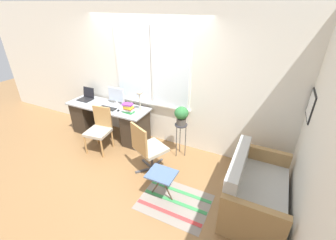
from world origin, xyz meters
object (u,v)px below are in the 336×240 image
at_px(mouse, 118,110).
at_px(desk_chair_wooden, 99,129).
at_px(plant_stand, 181,129).
at_px(laptop, 86,97).
at_px(folding_stool, 162,176).
at_px(couch_loveseat, 253,191).
at_px(potted_plant, 181,115).
at_px(desk_lamp, 140,95).
at_px(keyboard, 108,108).
at_px(monitor, 116,96).
at_px(book_stack, 128,108).
at_px(office_chair_swivel, 148,148).

bearing_deg(mouse, desk_chair_wooden, -119.71).
bearing_deg(plant_stand, laptop, 178.60).
height_order(plant_stand, folding_stool, plant_stand).
xyz_separation_m(laptop, couch_loveseat, (3.77, -0.77, -0.50)).
bearing_deg(potted_plant, plant_stand, 180.00).
xyz_separation_m(desk_lamp, desk_chair_wooden, (-0.60, -0.60, -0.59)).
bearing_deg(couch_loveseat, desk_chair_wooden, 86.11).
relative_size(keyboard, folding_stool, 0.82).
bearing_deg(plant_stand, potted_plant, 0.00).
xyz_separation_m(laptop, desk_lamp, (1.41, 0.03, 0.27)).
distance_m(laptop, couch_loveseat, 3.88).
bearing_deg(monitor, potted_plant, -5.14).
height_order(desk_lamp, potted_plant, desk_lamp).
distance_m(book_stack, plant_stand, 1.12).
bearing_deg(folding_stool, monitor, 144.02).
bearing_deg(book_stack, office_chair_swivel, -37.32).
height_order(laptop, desk_lamp, desk_lamp).
relative_size(office_chair_swivel, potted_plant, 2.74).
bearing_deg(monitor, desk_chair_wooden, -87.32).
height_order(mouse, couch_loveseat, couch_loveseat).
height_order(keyboard, couch_loveseat, couch_loveseat).
xyz_separation_m(monitor, book_stack, (0.47, -0.24, -0.10)).
bearing_deg(laptop, couch_loveseat, -11.54).
xyz_separation_m(plant_stand, folding_stool, (0.17, -1.12, -0.17)).
distance_m(mouse, office_chair_swivel, 1.18).
relative_size(keyboard, desk_lamp, 0.90).
bearing_deg(plant_stand, desk_lamp, 174.86).
bearing_deg(desk_chair_wooden, book_stack, 35.81).
relative_size(keyboard, desk_chair_wooden, 0.44).
height_order(office_chair_swivel, potted_plant, potted_plant).
height_order(monitor, desk_chair_wooden, monitor).
height_order(monitor, desk_lamp, desk_lamp).
xyz_separation_m(desk_lamp, folding_stool, (1.11, -1.20, -0.65)).
bearing_deg(office_chair_swivel, desk_chair_wooden, 15.96).
bearing_deg(monitor, plant_stand, -5.14).
xyz_separation_m(mouse, couch_loveseat, (2.75, -0.58, -0.46)).
distance_m(monitor, desk_lamp, 0.64).
xyz_separation_m(monitor, mouse, (0.24, -0.28, -0.18)).
bearing_deg(keyboard, mouse, -0.23).
xyz_separation_m(desk_chair_wooden, plant_stand, (1.53, 0.51, 0.11)).
height_order(book_stack, folding_stool, book_stack).
height_order(laptop, couch_loveseat, laptop).
xyz_separation_m(office_chair_swivel, plant_stand, (0.31, 0.70, 0.08)).
xyz_separation_m(mouse, office_chair_swivel, (1.00, -0.56, -0.25)).
relative_size(desk_chair_wooden, folding_stool, 1.89).
height_order(keyboard, plant_stand, keyboard).
relative_size(monitor, desk_lamp, 0.91).
distance_m(monitor, couch_loveseat, 3.17).
distance_m(mouse, book_stack, 0.24).
xyz_separation_m(mouse, folding_stool, (1.49, -0.98, -0.34)).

